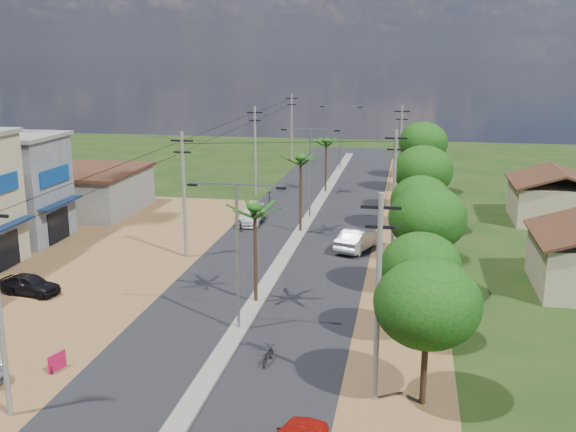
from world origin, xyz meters
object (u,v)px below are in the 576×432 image
(car_silver_mid, at_px, (358,240))
(moto_rider_east, at_px, (267,356))
(car_white_far, at_px, (251,216))
(car_parked_dark, at_px, (30,285))
(roadside_sign, at_px, (57,362))

(car_silver_mid, relative_size, moto_rider_east, 3.21)
(car_silver_mid, height_order, moto_rider_east, car_silver_mid)
(car_silver_mid, relative_size, car_white_far, 1.08)
(car_parked_dark, distance_m, roadside_sign, 11.17)
(moto_rider_east, distance_m, roadside_sign, 9.74)
(roadside_sign, bearing_deg, car_parked_dark, 143.27)
(car_silver_mid, distance_m, moto_rider_east, 19.73)
(moto_rider_east, bearing_deg, car_parked_dark, -16.86)
(car_white_far, height_order, roadside_sign, car_white_far)
(car_white_far, height_order, moto_rider_east, car_white_far)
(car_parked_dark, distance_m, moto_rider_east, 17.38)
(car_silver_mid, height_order, car_white_far, car_silver_mid)
(car_silver_mid, distance_m, roadside_sign, 25.11)
(car_silver_mid, bearing_deg, car_parked_dark, 54.23)
(car_silver_mid, xyz_separation_m, car_white_far, (-9.71, 6.25, -0.15))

